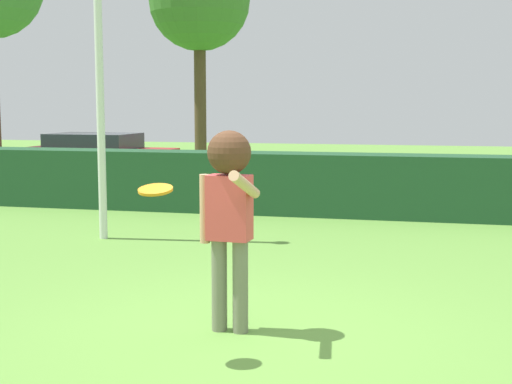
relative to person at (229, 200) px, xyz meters
The scene contains 7 objects.
ground_plane 1.22m from the person, 19.17° to the right, with size 60.00×60.00×0.00m, color #63983D.
person is the anchor object (origin of this frame).
frisbee 0.93m from the person, 113.00° to the right, with size 0.27×0.27×0.08m.
lamppost 5.33m from the person, 128.26° to the left, with size 0.24×0.24×5.50m.
hedge_row 7.10m from the person, 88.51° to the left, with size 26.64×0.90×1.13m, color #214D2C.
parked_car_red 13.48m from the person, 121.10° to the left, with size 4.25×1.90×1.25m.
oak_tree 18.40m from the person, 108.76° to the left, with size 3.30×3.30×7.02m.
Camera 1 is at (1.55, -6.08, 2.05)m, focal length 51.14 mm.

